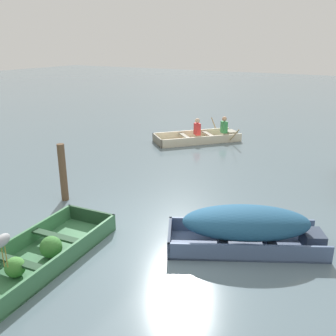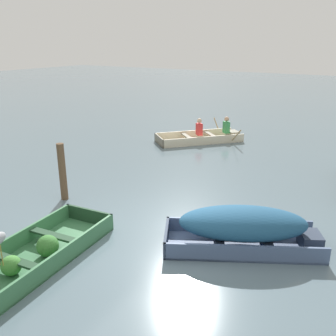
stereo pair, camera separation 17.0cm
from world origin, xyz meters
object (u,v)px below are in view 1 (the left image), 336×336
(mooring_post, at_px, (63,173))
(skiff_slate_blue_mid_moored, at_px, (247,226))
(dinghy_green_foreground, at_px, (35,259))
(rowboat_cream_with_crew, at_px, (202,137))
(heron_on_dinghy, at_px, (1,240))

(mooring_post, bearing_deg, skiff_slate_blue_mid_moored, 1.50)
(dinghy_green_foreground, height_order, mooring_post, mooring_post)
(rowboat_cream_with_crew, relative_size, mooring_post, 2.32)
(rowboat_cream_with_crew, height_order, mooring_post, mooring_post)
(dinghy_green_foreground, relative_size, rowboat_cream_with_crew, 0.98)
(dinghy_green_foreground, relative_size, skiff_slate_blue_mid_moored, 1.05)
(rowboat_cream_with_crew, distance_m, mooring_post, 6.74)
(rowboat_cream_with_crew, bearing_deg, heron_on_dinghy, -81.82)
(dinghy_green_foreground, xyz_separation_m, heron_on_dinghy, (0.20, -0.68, 0.75))
(heron_on_dinghy, xyz_separation_m, mooring_post, (-1.79, 2.96, -0.20))
(skiff_slate_blue_mid_moored, bearing_deg, heron_on_dinghy, -130.74)
(dinghy_green_foreground, height_order, heron_on_dinghy, heron_on_dinghy)
(rowboat_cream_with_crew, distance_m, heron_on_dinghy, 9.80)
(mooring_post, bearing_deg, rowboat_cream_with_crew, 86.55)
(heron_on_dinghy, relative_size, mooring_post, 0.61)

